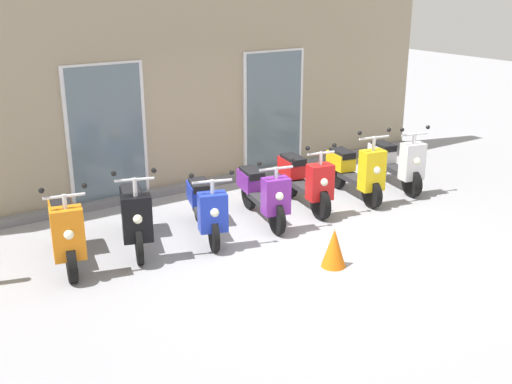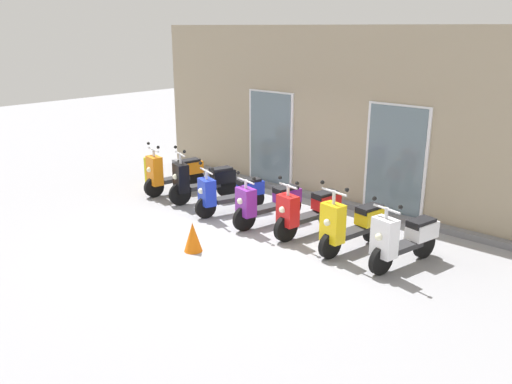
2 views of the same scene
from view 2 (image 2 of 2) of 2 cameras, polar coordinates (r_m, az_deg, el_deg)
ground_plane at (r=9.86m, az=-1.92°, el=-4.74°), size 40.00×40.00×0.00m
storefront_facade at (r=11.62m, az=8.29°, el=7.84°), size 10.24×0.50×3.76m
scooter_orange at (r=12.36m, az=-8.94°, el=2.06°), size 0.66×1.52×1.23m
scooter_black at (r=11.68m, az=-5.80°, el=1.29°), size 0.81×1.58×1.27m
scooter_blue at (r=10.88m, az=-2.81°, el=-0.06°), size 0.82×1.54×1.12m
scooter_purple at (r=10.26m, az=1.30°, el=-1.10°), size 0.69×1.61×1.12m
scooter_red at (r=9.81m, az=5.63°, el=-2.01°), size 0.63×1.59×1.17m
scooter_yellow at (r=9.20m, az=10.26°, el=-3.42°), size 0.66×1.55×1.29m
scooter_white at (r=8.80m, az=15.61°, el=-4.85°), size 0.68×1.53×1.21m
curb_bollard at (r=13.12m, az=-11.70°, el=2.18°), size 0.12×0.12×0.70m
traffic_cone at (r=9.18m, az=-6.83°, el=-4.83°), size 0.32×0.32×0.52m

